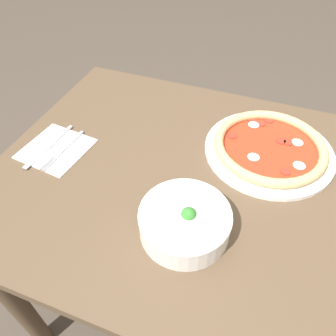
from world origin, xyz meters
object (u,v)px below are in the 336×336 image
Objects in this scene: pizza at (269,148)px; knife at (51,144)px; bowl at (185,221)px; fork at (64,149)px.

knife is at bearing 17.90° from pizza.
knife is at bearing -17.36° from bowl.
bowl is at bearing 67.23° from pizza.
pizza reaches higher than knife.
bowl is 1.01× the size of knife.
fork is 0.89× the size of knife.
pizza is 0.35m from bowl.
pizza reaches higher than fork.
bowl reaches higher than pizza.
pizza is 0.56m from fork.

